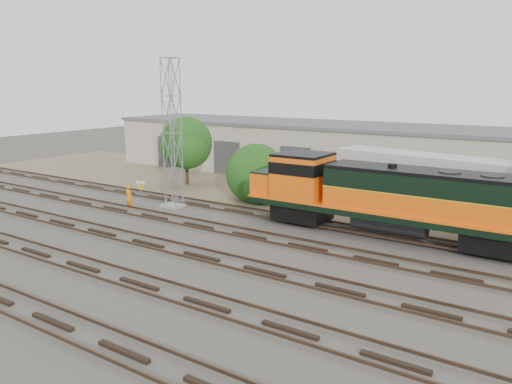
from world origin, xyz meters
The scene contains 11 objects.
ground centered at (0.00, 0.00, 0.00)m, with size 140.00×140.00×0.00m, color #47423A.
dirt_strip centered at (0.00, 15.00, 0.01)m, with size 80.00×16.00×0.02m, color #726047.
tracks centered at (0.00, -3.00, 0.08)m, with size 80.00×20.40×0.28m.
warehouse centered at (0.04, 22.98, 2.65)m, with size 58.40×10.40×5.30m.
locomotive centered at (6.80, 6.00, 2.52)m, with size 18.41×3.23×4.42m.
signal_tower centered at (-9.07, 4.77, 5.31)m, with size 1.61×1.61×10.93m.
sign_post centered at (-10.93, 3.14, 1.44)m, with size 0.84×0.16×2.05m.
worker centered at (-11.35, 2.34, 0.90)m, with size 0.66×0.43×1.80m, color orange.
semi_trailer centered at (8.41, 12.03, 2.75)m, with size 14.50×5.31×4.37m.
tree_west centered at (-13.63, 11.50, 3.74)m, with size 5.02×4.78×6.25m.
tree_mid centered at (-4.87, 9.82, 2.00)m, with size 5.05×4.81×4.81m.
Camera 1 is at (16.41, -22.47, 9.06)m, focal length 35.00 mm.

